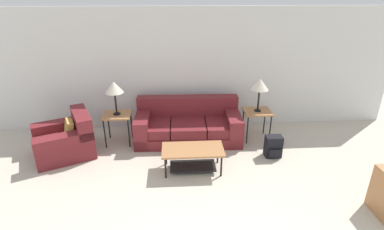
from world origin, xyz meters
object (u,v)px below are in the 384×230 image
at_px(side_table_right, 257,114).
at_px(table_lamp_left, 114,88).
at_px(armchair, 66,140).
at_px(couch, 188,126).
at_px(coffee_table, 193,154).
at_px(table_lamp_right, 260,85).
at_px(side_table_left, 117,117).
at_px(backpack, 273,147).

xyz_separation_m(side_table_right, table_lamp_left, (-2.82, 0.00, 0.62)).
height_order(armchair, side_table_right, armchair).
xyz_separation_m(couch, side_table_right, (1.41, -0.10, 0.27)).
relative_size(armchair, coffee_table, 1.24).
xyz_separation_m(coffee_table, table_lamp_right, (1.39, 1.10, 0.86)).
height_order(side_table_right, table_lamp_right, table_lamp_right).
bearing_deg(table_lamp_right, table_lamp_left, 180.00).
bearing_deg(table_lamp_right, couch, 175.88).
bearing_deg(table_lamp_right, side_table_right, -116.57).
height_order(armchair, table_lamp_left, table_lamp_left).
height_order(armchair, table_lamp_right, table_lamp_right).
relative_size(side_table_right, table_lamp_left, 0.94).
xyz_separation_m(armchair, table_lamp_left, (0.92, 0.39, 0.89)).
height_order(couch, side_table_left, couch).
bearing_deg(couch, coffee_table, -88.99).
height_order(armchair, side_table_left, armchair).
distance_m(couch, table_lamp_right, 1.67).
bearing_deg(side_table_left, coffee_table, -37.38).
distance_m(couch, table_lamp_left, 1.67).
xyz_separation_m(table_lamp_right, backpack, (0.14, -0.72, -0.98)).
bearing_deg(side_table_right, armchair, -173.99).
distance_m(armchair, side_table_left, 1.03).
relative_size(side_table_left, table_lamp_left, 0.94).
bearing_deg(side_table_right, table_lamp_left, 180.00).
xyz_separation_m(table_lamp_left, table_lamp_right, (2.82, 0.00, 0.00)).
bearing_deg(side_table_left, table_lamp_right, 0.00).
bearing_deg(armchair, table_lamp_left, 23.26).
bearing_deg(backpack, armchair, 175.12).
bearing_deg(armchair, side_table_left, 23.26).
relative_size(armchair, table_lamp_left, 1.93).
distance_m(table_lamp_right, backpack, 1.22).
bearing_deg(armchair, side_table_right, 6.01).
bearing_deg(coffee_table, side_table_left, 142.62).
height_order(coffee_table, backpack, coffee_table).
relative_size(couch, side_table_left, 3.42).
relative_size(armchair, side_table_right, 2.06).
relative_size(armchair, table_lamp_right, 1.93).
bearing_deg(table_lamp_right, backpack, -78.73).
relative_size(couch, coffee_table, 2.04).
xyz_separation_m(armchair, backpack, (3.88, -0.33, -0.08)).
bearing_deg(couch, armchair, -168.00).
bearing_deg(side_table_right, side_table_left, 180.00).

